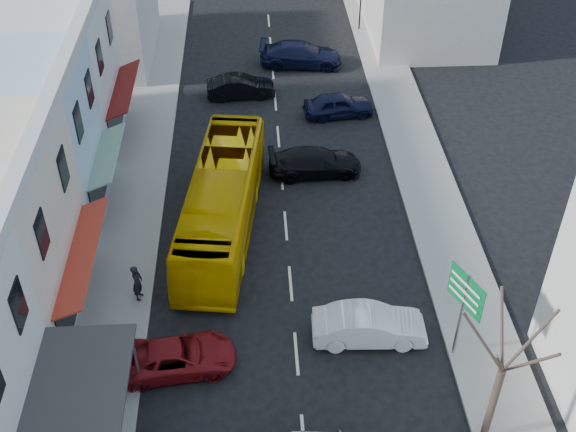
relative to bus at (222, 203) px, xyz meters
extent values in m
plane|color=black|center=(2.98, -7.95, -1.55)|extent=(120.00, 120.00, 0.00)
cube|color=gray|center=(-4.52, 2.05, -1.48)|extent=(3.00, 52.00, 0.15)
cube|color=gray|center=(10.48, 2.05, -1.48)|extent=(3.00, 52.00, 0.15)
cube|color=#AE3220|center=(-5.42, -4.95, 1.50)|extent=(1.30, 6.80, 0.08)
cube|color=#A7C2D8|center=(-9.52, 2.05, 2.45)|extent=(7.00, 6.00, 8.00)
cube|color=#195926|center=(-5.42, 2.05, 1.50)|extent=(1.30, 5.10, 0.08)
cube|color=silver|center=(-9.52, 8.55, 2.45)|extent=(7.00, 7.00, 8.00)
cube|color=#61130F|center=(-5.42, 8.55, 1.50)|extent=(1.30, 5.95, 0.08)
cube|color=#B7B2A8|center=(-9.02, 19.05, 1.45)|extent=(8.00, 10.00, 6.00)
imported|color=#E2AD03|center=(0.00, 0.00, 0.00)|extent=(4.03, 11.83, 3.10)
imported|color=white|center=(5.93, -7.32, -0.85)|extent=(4.46, 1.95, 1.40)
imported|color=maroon|center=(-1.65, -8.40, -0.85)|extent=(4.79, 2.43, 1.40)
imported|color=black|center=(4.75, 4.35, -0.85)|extent=(4.58, 2.05, 1.40)
imported|color=black|center=(6.64, 10.19, -0.85)|extent=(4.58, 2.30, 1.40)
imported|color=black|center=(0.88, 12.76, -0.85)|extent=(4.51, 2.08, 1.40)
imported|color=black|center=(4.88, 16.75, -0.85)|extent=(4.66, 2.29, 1.40)
imported|color=black|center=(-3.52, -4.61, -0.55)|extent=(0.50, 0.66, 1.70)
camera|label=1|loc=(1.60, -26.82, 20.64)|focal=45.00mm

